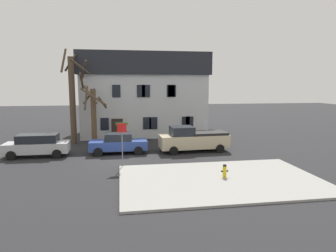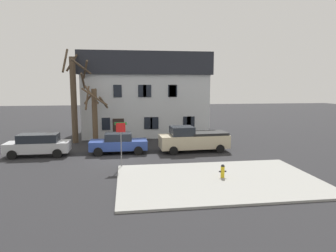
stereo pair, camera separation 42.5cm
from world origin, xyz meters
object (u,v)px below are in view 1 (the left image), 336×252
(pickup_truck_beige, at_px, (193,139))
(fire_hydrant, at_px, (225,170))
(tree_bare_near, at_px, (73,96))
(street_sign_pole, at_px, (122,136))
(building_main, at_px, (143,94))
(bicycle_leaning, at_px, (41,142))
(car_silver_wagon, at_px, (37,145))
(tree_bare_mid, at_px, (93,113))
(car_blue_sedan, at_px, (118,143))

(pickup_truck_beige, distance_m, fire_hydrant, 7.43)
(tree_bare_near, height_order, street_sign_pole, tree_bare_near)
(building_main, distance_m, bicycle_leaning, 12.07)
(pickup_truck_beige, xyz_separation_m, bicycle_leaning, (-12.79, 3.96, -0.63))
(car_silver_wagon, xyz_separation_m, street_sign_pole, (6.33, -4.18, 1.20))
(building_main, xyz_separation_m, fire_hydrant, (3.33, -17.64, -3.90))
(tree_bare_mid, distance_m, fire_hydrant, 14.76)
(building_main, height_order, pickup_truck_beige, building_main)
(car_silver_wagon, bearing_deg, building_main, 49.17)
(tree_bare_near, relative_size, bicycle_leaning, 4.97)
(car_silver_wagon, relative_size, fire_hydrant, 6.02)
(tree_bare_mid, relative_size, car_silver_wagon, 1.15)
(tree_bare_mid, distance_m, car_blue_sedan, 5.33)
(car_silver_wagon, relative_size, bicycle_leaning, 2.66)
(car_blue_sedan, bearing_deg, tree_bare_near, 129.18)
(car_blue_sedan, bearing_deg, street_sign_pole, -86.36)
(car_silver_wagon, height_order, fire_hydrant, car_silver_wagon)
(car_blue_sedan, relative_size, pickup_truck_beige, 0.79)
(tree_bare_near, xyz_separation_m, tree_bare_mid, (1.82, -0.60, -1.54))
(car_blue_sedan, distance_m, street_sign_pole, 4.50)
(car_silver_wagon, xyz_separation_m, bicycle_leaning, (-0.72, 3.89, -0.52))
(tree_bare_near, xyz_separation_m, car_silver_wagon, (-2.00, -5.10, -3.53))
(fire_hydrant, xyz_separation_m, bicycle_leaning, (-12.82, 11.37, -0.15))
(pickup_truck_beige, bearing_deg, building_main, 107.91)
(building_main, distance_m, tree_bare_near, 8.45)
(tree_bare_near, bearing_deg, street_sign_pole, -65.01)
(building_main, relative_size, street_sign_pole, 4.45)
(tree_bare_mid, height_order, pickup_truck_beige, tree_bare_mid)
(bicycle_leaning, bearing_deg, street_sign_pole, -48.89)
(car_silver_wagon, bearing_deg, pickup_truck_beige, -0.35)
(pickup_truck_beige, bearing_deg, car_blue_sedan, 178.08)
(tree_bare_near, relative_size, fire_hydrant, 11.25)
(building_main, distance_m, fire_hydrant, 18.37)
(tree_bare_mid, xyz_separation_m, fire_hydrant, (8.28, -11.99, -2.36))
(street_sign_pole, relative_size, bicycle_leaning, 1.72)
(car_blue_sedan, distance_m, bicycle_leaning, 7.76)
(tree_bare_near, height_order, tree_bare_mid, tree_bare_near)
(tree_bare_near, relative_size, street_sign_pole, 2.89)
(building_main, height_order, street_sign_pole, building_main)
(car_silver_wagon, xyz_separation_m, car_blue_sedan, (6.05, 0.13, -0.08))
(street_sign_pole, height_order, bicycle_leaning, street_sign_pole)
(street_sign_pole, bearing_deg, tree_bare_mid, 106.07)
(car_blue_sedan, height_order, street_sign_pole, street_sign_pole)
(building_main, xyz_separation_m, tree_bare_near, (-6.77, -5.05, -0.00))
(tree_bare_mid, height_order, car_silver_wagon, tree_bare_mid)
(fire_hydrant, height_order, street_sign_pole, street_sign_pole)
(pickup_truck_beige, relative_size, bicycle_leaning, 3.23)
(building_main, height_order, bicycle_leaning, building_main)
(building_main, bearing_deg, tree_bare_near, -143.26)
(pickup_truck_beige, height_order, street_sign_pole, street_sign_pole)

